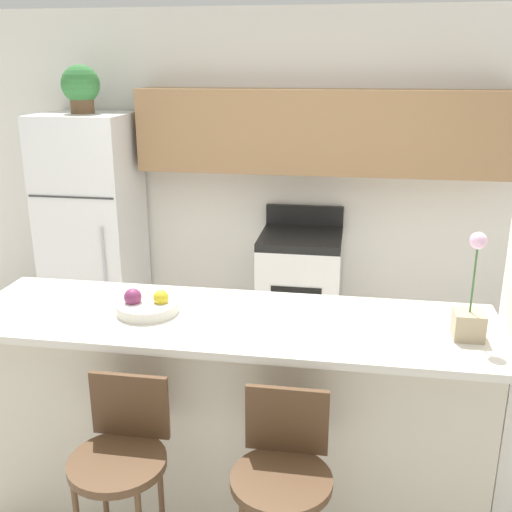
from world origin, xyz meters
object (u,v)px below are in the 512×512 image
object	(u,v)px
bar_stool_left	(121,460)
bar_stool_right	(283,478)
potted_plant_on_fridge	(81,87)
stove_range	(300,290)
refrigerator	(93,228)
fruit_bowl	(147,305)
orchid_vase	(470,312)

from	to	relation	value
bar_stool_left	bar_stool_right	distance (m)	0.65
potted_plant_on_fridge	stove_range	bearing A→B (deg)	0.87
bar_stool_left	bar_stool_right	world-z (taller)	same
refrigerator	fruit_bowl	xyz separation A→B (m)	(1.10, -1.85, 0.17)
bar_stool_left	fruit_bowl	bearing A→B (deg)	96.79
stove_range	potted_plant_on_fridge	bearing A→B (deg)	-179.13
stove_range	orchid_vase	size ratio (longest dim) A/B	2.30
refrigerator	orchid_vase	world-z (taller)	refrigerator
bar_stool_right	bar_stool_left	bearing A→B (deg)	180.00
bar_stool_right	fruit_bowl	world-z (taller)	fruit_bowl
bar_stool_left	bar_stool_right	size ratio (longest dim) A/B	1.00
bar_stool_left	fruit_bowl	xyz separation A→B (m)	(-0.07, 0.57, 0.43)
bar_stool_left	potted_plant_on_fridge	distance (m)	3.01
potted_plant_on_fridge	bar_stool_right	bearing A→B (deg)	-53.16
potted_plant_on_fridge	fruit_bowl	world-z (taller)	potted_plant_on_fridge
bar_stool_right	orchid_vase	bearing A→B (deg)	36.25
stove_range	bar_stool_left	distance (m)	2.50
bar_stool_left	stove_range	bearing A→B (deg)	78.75
orchid_vase	fruit_bowl	bearing A→B (deg)	178.28
stove_range	bar_stool_right	distance (m)	2.46
stove_range	fruit_bowl	distance (m)	2.05
refrigerator	orchid_vase	size ratio (longest dim) A/B	3.84
orchid_vase	fruit_bowl	world-z (taller)	orchid_vase
bar_stool_left	bar_stool_right	xyz separation A→B (m)	(0.65, 0.00, 0.00)
refrigerator	bar_stool_right	xyz separation A→B (m)	(1.82, -2.42, -0.25)
potted_plant_on_fridge	refrigerator	bearing A→B (deg)	-61.67
stove_range	orchid_vase	world-z (taller)	orchid_vase
refrigerator	bar_stool_left	world-z (taller)	refrigerator
fruit_bowl	stove_range	bearing A→B (deg)	73.52
stove_range	bar_stool_left	bearing A→B (deg)	-101.25
refrigerator	fruit_bowl	bearing A→B (deg)	-59.24
fruit_bowl	refrigerator	bearing A→B (deg)	120.76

